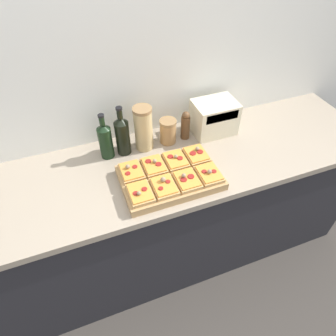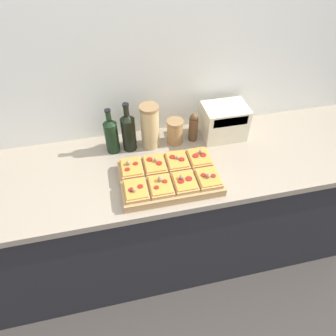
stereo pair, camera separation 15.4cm
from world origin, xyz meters
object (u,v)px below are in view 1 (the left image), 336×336
object	(u,v)px
wine_bottle	(122,135)
toaster_oven	(214,117)
grain_jar_short	(168,131)
olive_oil_bottle	(105,140)
cutting_board	(170,178)
pepper_mill	(185,125)
grain_jar_tall	(143,128)

from	to	relation	value
wine_bottle	toaster_oven	xyz separation A→B (m)	(0.57, -0.00, -0.02)
wine_bottle	grain_jar_short	xyz separation A→B (m)	(0.27, 0.00, -0.05)
olive_oil_bottle	wine_bottle	bearing A→B (deg)	-0.00
wine_bottle	grain_jar_short	size ratio (longest dim) A/B	1.99
cutting_board	pepper_mill	world-z (taller)	pepper_mill
pepper_mill	grain_jar_short	bearing A→B (deg)	-180.00
cutting_board	pepper_mill	xyz separation A→B (m)	(0.21, 0.31, 0.07)
cutting_board	grain_jar_tall	bearing A→B (deg)	97.89
cutting_board	olive_oil_bottle	size ratio (longest dim) A/B	1.83
wine_bottle	cutting_board	bearing A→B (deg)	-61.81
olive_oil_bottle	grain_jar_short	distance (m)	0.37
cutting_board	wine_bottle	world-z (taller)	wine_bottle
grain_jar_tall	toaster_oven	bearing A→B (deg)	-0.11
olive_oil_bottle	toaster_oven	xyz separation A→B (m)	(0.66, -0.00, -0.01)
pepper_mill	toaster_oven	bearing A→B (deg)	-0.26
cutting_board	wine_bottle	size ratio (longest dim) A/B	1.69
grain_jar_short	toaster_oven	distance (m)	0.30
cutting_board	olive_oil_bottle	world-z (taller)	olive_oil_bottle
cutting_board	olive_oil_bottle	xyz separation A→B (m)	(-0.26, 0.31, 0.09)
pepper_mill	olive_oil_bottle	bearing A→B (deg)	-180.00
cutting_board	grain_jar_short	xyz separation A→B (m)	(0.10, 0.31, 0.05)
wine_bottle	grain_jar_short	world-z (taller)	wine_bottle
pepper_mill	toaster_oven	distance (m)	0.19
grain_jar_short	cutting_board	bearing A→B (deg)	-108.67
olive_oil_bottle	grain_jar_tall	distance (m)	0.22
grain_jar_short	olive_oil_bottle	bearing A→B (deg)	180.00
olive_oil_bottle	wine_bottle	distance (m)	0.10
cutting_board	toaster_oven	bearing A→B (deg)	37.36
olive_oil_bottle	grain_jar_tall	world-z (taller)	olive_oil_bottle
cutting_board	grain_jar_tall	distance (m)	0.33
olive_oil_bottle	pepper_mill	world-z (taller)	olive_oil_bottle
olive_oil_bottle	pepper_mill	size ratio (longest dim) A/B	1.52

